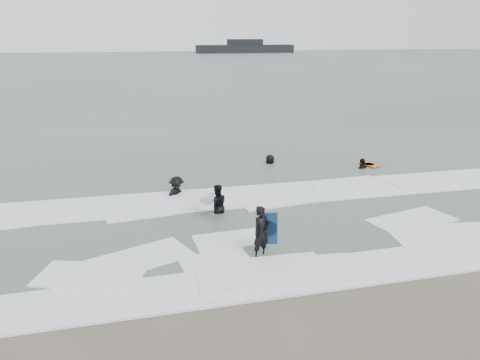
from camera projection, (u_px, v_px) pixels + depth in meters
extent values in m
plane|color=brown|center=(280.00, 269.00, 13.23)|extent=(320.00, 320.00, 0.00)
plane|color=#47544C|center=(149.00, 68.00, 87.51)|extent=(320.00, 320.00, 0.00)
imported|color=black|center=(261.00, 257.00, 13.90)|extent=(0.71, 0.62, 1.64)
imported|color=black|center=(217.00, 213.00, 17.32)|extent=(0.85, 0.68, 1.65)
imported|color=black|center=(177.00, 197.00, 19.02)|extent=(1.26, 1.20, 1.71)
imported|color=black|center=(362.00, 169.00, 22.95)|extent=(1.06, 0.84, 1.68)
imported|color=black|center=(270.00, 164.00, 23.72)|extent=(0.92, 0.72, 1.65)
cube|color=white|center=(287.00, 278.00, 12.67)|extent=(30.03, 2.32, 0.07)
cube|color=white|center=(234.00, 198.00, 18.79)|extent=(30.00, 2.60, 0.09)
cube|color=black|center=(245.00, 49.00, 153.29)|extent=(31.90, 5.70, 2.51)
cube|color=black|center=(245.00, 42.00, 152.63)|extent=(11.39, 3.42, 1.82)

